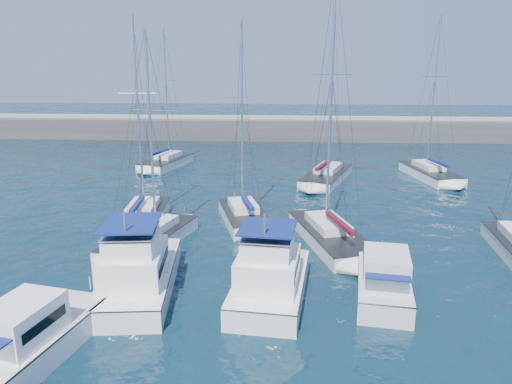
# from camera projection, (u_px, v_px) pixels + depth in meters

# --- Properties ---
(ground) EXTENTS (220.00, 220.00, 0.00)m
(ground) POSITION_uv_depth(u_px,v_px,m) (275.00, 293.00, 26.57)
(ground) COLOR black
(ground) RESTS_ON ground
(breakwater) EXTENTS (160.00, 6.00, 4.45)m
(breakwater) POSITION_uv_depth(u_px,v_px,m) (282.00, 132.00, 76.38)
(breakwater) COLOR #424244
(breakwater) RESTS_ON ground
(motor_yacht_port_outer) EXTENTS (4.01, 7.31, 3.20)m
(motor_yacht_port_outer) POSITION_uv_depth(u_px,v_px,m) (34.00, 338.00, 20.66)
(motor_yacht_port_outer) COLOR white
(motor_yacht_port_outer) RESTS_ON ground
(motor_yacht_port_inner) EXTENTS (4.56, 9.42, 4.69)m
(motor_yacht_port_inner) POSITION_uv_depth(u_px,v_px,m) (137.00, 274.00, 26.27)
(motor_yacht_port_inner) COLOR white
(motor_yacht_port_inner) RESTS_ON ground
(motor_yacht_stbd_inner) EXTENTS (4.36, 8.05, 4.69)m
(motor_yacht_stbd_inner) POSITION_uv_depth(u_px,v_px,m) (270.00, 280.00, 25.53)
(motor_yacht_stbd_inner) COLOR white
(motor_yacht_stbd_inner) RESTS_ON ground
(motor_yacht_stbd_outer) EXTENTS (3.54, 6.62, 3.20)m
(motor_yacht_stbd_outer) POSITION_uv_depth(u_px,v_px,m) (384.00, 283.00, 25.65)
(motor_yacht_stbd_outer) COLOR silver
(motor_yacht_stbd_outer) RESTS_ON ground
(sailboat_mid_a) EXTENTS (3.65, 8.60, 15.45)m
(sailboat_mid_a) POSITION_uv_depth(u_px,v_px,m) (142.00, 217.00, 37.49)
(sailboat_mid_a) COLOR white
(sailboat_mid_a) RESTS_ON ground
(sailboat_mid_b) EXTENTS (5.24, 8.99, 14.20)m
(sailboat_mid_b) POSITION_uv_depth(u_px,v_px,m) (150.00, 238.00, 33.17)
(sailboat_mid_b) COLOR silver
(sailboat_mid_b) RESTS_ON ground
(sailboat_mid_c) EXTENTS (4.83, 7.90, 15.04)m
(sailboat_mid_c) POSITION_uv_depth(u_px,v_px,m) (244.00, 216.00, 37.67)
(sailboat_mid_c) COLOR white
(sailboat_mid_c) RESTS_ON ground
(sailboat_mid_d) EXTENTS (5.61, 9.88, 17.89)m
(sailboat_mid_d) POSITION_uv_depth(u_px,v_px,m) (330.00, 235.00, 33.62)
(sailboat_mid_d) COLOR silver
(sailboat_mid_d) RESTS_ON ground
(sailboat_back_a) EXTENTS (5.12, 8.54, 15.53)m
(sailboat_back_a) POSITION_uv_depth(u_px,v_px,m) (166.00, 162.00, 56.97)
(sailboat_back_a) COLOR white
(sailboat_back_a) RESTS_ON ground
(sailboat_back_b) EXTENTS (6.13, 10.05, 16.56)m
(sailboat_back_b) POSITION_uv_depth(u_px,v_px,m) (327.00, 176.00, 50.40)
(sailboat_back_b) COLOR silver
(sailboat_back_b) RESTS_ON ground
(sailboat_back_c) EXTENTS (4.79, 9.27, 16.52)m
(sailboat_back_c) POSITION_uv_depth(u_px,v_px,m) (430.00, 173.00, 51.60)
(sailboat_back_c) COLOR white
(sailboat_back_c) RESTS_ON ground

